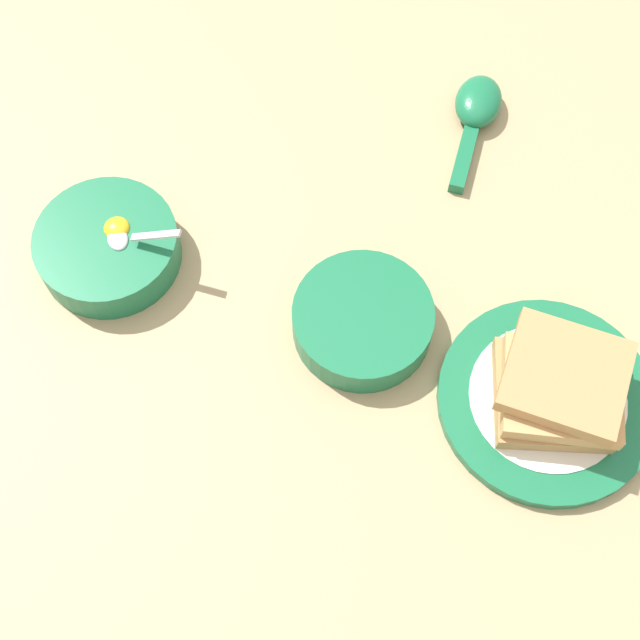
# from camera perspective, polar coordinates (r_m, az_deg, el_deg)

# --- Properties ---
(ground_plane) EXTENTS (3.00, 3.00, 0.00)m
(ground_plane) POSITION_cam_1_polar(r_m,az_deg,el_deg) (0.86, 5.63, 1.32)
(ground_plane) COLOR tan
(egg_bowl) EXTENTS (0.14, 0.14, 0.07)m
(egg_bowl) POSITION_cam_1_polar(r_m,az_deg,el_deg) (0.88, -13.42, 4.62)
(egg_bowl) COLOR #196B42
(egg_bowl) RESTS_ON ground_plane
(toast_plate) EXTENTS (0.20, 0.20, 0.01)m
(toast_plate) POSITION_cam_1_polar(r_m,az_deg,el_deg) (0.83, 14.28, -4.97)
(toast_plate) COLOR #196B42
(toast_plate) RESTS_ON ground_plane
(toast_sandwich) EXTENTS (0.14, 0.14, 0.05)m
(toast_sandwich) POSITION_cam_1_polar(r_m,az_deg,el_deg) (0.80, 15.09, -4.17)
(toast_sandwich) COLOR tan
(toast_sandwich) RESTS_ON toast_plate
(soup_spoon) EXTENTS (0.14, 0.11, 0.03)m
(soup_spoon) POSITION_cam_1_polar(r_m,az_deg,el_deg) (0.98, 9.97, 13.11)
(soup_spoon) COLOR #196B42
(soup_spoon) RESTS_ON ground_plane
(congee_bowl) EXTENTS (0.13, 0.13, 0.04)m
(congee_bowl) POSITION_cam_1_polar(r_m,az_deg,el_deg) (0.83, 2.75, 0.02)
(congee_bowl) COLOR #196B42
(congee_bowl) RESTS_ON ground_plane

